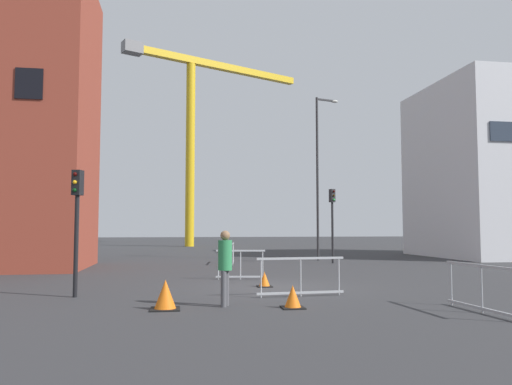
{
  "coord_description": "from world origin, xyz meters",
  "views": [
    {
      "loc": [
        -3.17,
        -15.71,
        1.92
      ],
      "look_at": [
        0.0,
        3.92,
        3.3
      ],
      "focal_mm": 34.98,
      "sensor_mm": 36.0,
      "label": 1
    }
  ],
  "objects_px": {
    "traffic_light_corner": "(332,213)",
    "pedestrian_walking": "(225,262)",
    "streetlamp_tall": "(319,167)",
    "traffic_light_near": "(77,210)",
    "traffic_cone_orange": "(264,280)",
    "construction_crane": "(196,113)",
    "traffic_cone_striped": "(293,298)",
    "traffic_cone_on_verge": "(165,296)"
  },
  "relations": [
    {
      "from": "traffic_light_near",
      "to": "pedestrian_walking",
      "type": "relative_size",
      "value": 1.91
    },
    {
      "from": "traffic_cone_on_verge",
      "to": "traffic_light_near",
      "type": "bearing_deg",
      "value": 135.22
    },
    {
      "from": "streetlamp_tall",
      "to": "traffic_cone_on_verge",
      "type": "bearing_deg",
      "value": -118.02
    },
    {
      "from": "construction_crane",
      "to": "traffic_cone_striped",
      "type": "relative_size",
      "value": 35.77
    },
    {
      "from": "streetlamp_tall",
      "to": "traffic_cone_orange",
      "type": "xyz_separation_m",
      "value": [
        -5.37,
        -11.87,
        -5.15
      ]
    },
    {
      "from": "traffic_light_corner",
      "to": "pedestrian_walking",
      "type": "xyz_separation_m",
      "value": [
        -7.08,
        -13.46,
        -1.58
      ]
    },
    {
      "from": "traffic_cone_striped",
      "to": "streetlamp_tall",
      "type": "bearing_deg",
      "value": 71.33
    },
    {
      "from": "traffic_light_near",
      "to": "pedestrian_walking",
      "type": "xyz_separation_m",
      "value": [
        3.91,
        -2.23,
        -1.3
      ]
    },
    {
      "from": "traffic_light_near",
      "to": "traffic_cone_orange",
      "type": "relative_size",
      "value": 7.26
    },
    {
      "from": "construction_crane",
      "to": "streetlamp_tall",
      "type": "distance_m",
      "value": 24.63
    },
    {
      "from": "construction_crane",
      "to": "traffic_cone_orange",
      "type": "bearing_deg",
      "value": -88.52
    },
    {
      "from": "streetlamp_tall",
      "to": "traffic_cone_orange",
      "type": "bearing_deg",
      "value": -114.34
    },
    {
      "from": "traffic_cone_orange",
      "to": "traffic_cone_striped",
      "type": "bearing_deg",
      "value": -91.08
    },
    {
      "from": "streetlamp_tall",
      "to": "traffic_cone_on_verge",
      "type": "relative_size",
      "value": 13.72
    },
    {
      "from": "streetlamp_tall",
      "to": "traffic_cone_striped",
      "type": "xyz_separation_m",
      "value": [
        -5.45,
        -16.13,
        -5.12
      ]
    },
    {
      "from": "traffic_light_near",
      "to": "traffic_cone_striped",
      "type": "distance_m",
      "value": 6.48
    },
    {
      "from": "streetlamp_tall",
      "to": "traffic_light_near",
      "type": "height_order",
      "value": "streetlamp_tall"
    },
    {
      "from": "traffic_cone_on_verge",
      "to": "traffic_cone_striped",
      "type": "distance_m",
      "value": 3.0
    },
    {
      "from": "pedestrian_walking",
      "to": "traffic_cone_striped",
      "type": "bearing_deg",
      "value": -18.2
    },
    {
      "from": "streetlamp_tall",
      "to": "traffic_cone_striped",
      "type": "distance_m",
      "value": 17.78
    },
    {
      "from": "traffic_light_corner",
      "to": "traffic_cone_orange",
      "type": "xyz_separation_m",
      "value": [
        -5.43,
        -9.72,
        -2.43
      ]
    },
    {
      "from": "pedestrian_walking",
      "to": "traffic_light_corner",
      "type": "bearing_deg",
      "value": 62.25
    },
    {
      "from": "traffic_light_corner",
      "to": "pedestrian_walking",
      "type": "bearing_deg",
      "value": -117.75
    },
    {
      "from": "traffic_cone_striped",
      "to": "construction_crane",
      "type": "bearing_deg",
      "value": 91.2
    },
    {
      "from": "construction_crane",
      "to": "traffic_cone_striped",
      "type": "height_order",
      "value": "construction_crane"
    },
    {
      "from": "traffic_cone_orange",
      "to": "traffic_cone_on_verge",
      "type": "height_order",
      "value": "traffic_cone_on_verge"
    },
    {
      "from": "construction_crane",
      "to": "traffic_light_corner",
      "type": "height_order",
      "value": "construction_crane"
    },
    {
      "from": "traffic_cone_striped",
      "to": "pedestrian_walking",
      "type": "bearing_deg",
      "value": 161.8
    },
    {
      "from": "traffic_light_corner",
      "to": "traffic_cone_striped",
      "type": "xyz_separation_m",
      "value": [
        -5.51,
        -13.98,
        -2.4
      ]
    },
    {
      "from": "streetlamp_tall",
      "to": "traffic_light_near",
      "type": "distance_m",
      "value": 17.53
    },
    {
      "from": "pedestrian_walking",
      "to": "traffic_cone_orange",
      "type": "xyz_separation_m",
      "value": [
        1.65,
        3.75,
        -0.86
      ]
    },
    {
      "from": "streetlamp_tall",
      "to": "traffic_light_near",
      "type": "bearing_deg",
      "value": -129.22
    },
    {
      "from": "streetlamp_tall",
      "to": "traffic_light_corner",
      "type": "bearing_deg",
      "value": -88.22
    },
    {
      "from": "traffic_cone_orange",
      "to": "traffic_light_near",
      "type": "bearing_deg",
      "value": -164.74
    },
    {
      "from": "streetlamp_tall",
      "to": "pedestrian_walking",
      "type": "height_order",
      "value": "streetlamp_tall"
    },
    {
      "from": "construction_crane",
      "to": "streetlamp_tall",
      "type": "relative_size",
      "value": 2.04
    },
    {
      "from": "streetlamp_tall",
      "to": "pedestrian_walking",
      "type": "relative_size",
      "value": 5.18
    },
    {
      "from": "streetlamp_tall",
      "to": "traffic_cone_orange",
      "type": "relative_size",
      "value": 19.69
    },
    {
      "from": "traffic_light_corner",
      "to": "pedestrian_walking",
      "type": "height_order",
      "value": "traffic_light_corner"
    },
    {
      "from": "construction_crane",
      "to": "pedestrian_walking",
      "type": "xyz_separation_m",
      "value": [
        -0.76,
        -38.02,
        -12.39
      ]
    },
    {
      "from": "pedestrian_walking",
      "to": "traffic_cone_on_verge",
      "type": "xyz_separation_m",
      "value": [
        -1.42,
        -0.24,
        -0.75
      ]
    },
    {
      "from": "traffic_light_corner",
      "to": "traffic_cone_orange",
      "type": "bearing_deg",
      "value": -119.22
    }
  ]
}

